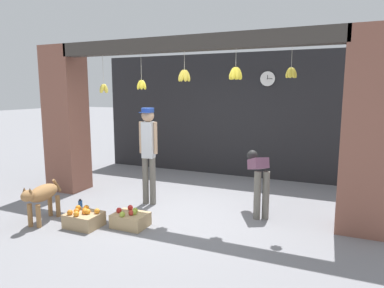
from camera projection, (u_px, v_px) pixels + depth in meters
ground_plane at (182, 211)px, 5.83m from camera, size 60.00×60.00×0.00m
shop_back_wall at (232, 115)px, 8.17m from camera, size 6.78×0.12×2.91m
shop_pillar_left at (66, 120)px, 6.95m from camera, size 0.70×0.60×2.91m
shop_pillar_right at (368, 133)px, 4.80m from camera, size 0.70×0.60×2.91m
storefront_awning at (186, 47)px, 5.51m from camera, size 4.88×0.31×0.92m
dog at (42, 195)px, 5.28m from camera, size 0.34×0.90×0.64m
shopkeeper at (148, 147)px, 6.06m from camera, size 0.34×0.29×1.74m
worker_stooping at (258, 175)px, 5.60m from camera, size 0.50×0.73×1.01m
fruit_crate_oranges at (84, 219)px, 5.16m from camera, size 0.50×0.41×0.29m
fruit_crate_apples at (130, 219)px, 5.17m from camera, size 0.51×0.39×0.28m
water_bottle at (81, 207)px, 5.65m from camera, size 0.07×0.07×0.27m
wall_clock at (268, 79)px, 7.64m from camera, size 0.35×0.03×0.35m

